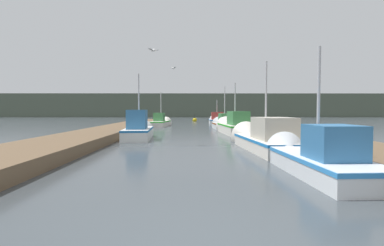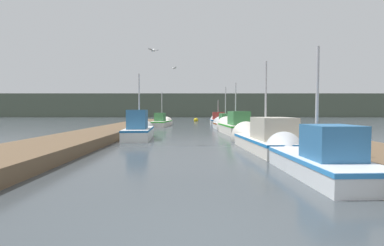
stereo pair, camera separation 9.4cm
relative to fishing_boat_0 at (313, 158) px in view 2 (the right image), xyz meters
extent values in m
cube|color=brown|center=(-8.65, 11.57, -0.17)|extent=(2.94, 40.00, 0.46)
cube|color=brown|center=(2.34, 11.57, -0.17)|extent=(2.94, 40.00, 0.46)
cube|color=#4C5647|center=(-3.15, 66.61, 2.25)|extent=(120.00, 16.00, 5.29)
cube|color=silver|center=(0.02, -0.44, -0.14)|extent=(1.59, 4.01, 0.51)
cube|color=#3082CF|center=(0.02, -0.44, 0.05)|extent=(1.62, 4.05, 0.10)
cone|color=silver|center=(-0.08, 1.90, -0.14)|extent=(1.38, 0.78, 1.35)
cube|color=#2D6699|center=(0.04, -0.93, 0.52)|extent=(1.12, 1.26, 0.80)
cylinder|color=#B2B2B7|center=(0.01, -0.14, 1.51)|extent=(0.08, 0.08, 2.78)
cube|color=silver|center=(-0.12, 4.27, -0.14)|extent=(2.04, 4.96, 0.52)
cube|color=blue|center=(-0.12, 4.27, 0.07)|extent=(2.07, 4.99, 0.10)
cone|color=silver|center=(-0.33, 7.24, -0.14)|extent=(1.68, 1.21, 1.60)
cube|color=#B2AD9E|center=(-0.07, 3.67, 0.55)|extent=(1.45, 1.97, 0.85)
cylinder|color=#B2B2B7|center=(-0.14, 4.64, 1.71)|extent=(0.08, 0.08, 3.16)
cube|color=silver|center=(-6.28, 9.25, -0.09)|extent=(1.66, 4.42, 0.62)
cube|color=#1B65A9|center=(-6.28, 9.25, 0.16)|extent=(1.69, 4.45, 0.10)
cone|color=silver|center=(-6.44, 11.88, -0.09)|extent=(1.38, 1.01, 1.33)
cube|color=#2D6699|center=(-6.24, 8.71, 0.74)|extent=(1.10, 1.74, 1.05)
cylinder|color=#B2B2B7|center=(-6.30, 9.57, 1.79)|extent=(0.08, 0.08, 3.14)
cube|color=silver|center=(-0.12, 12.87, -0.07)|extent=(2.11, 4.93, 0.66)
cube|color=green|center=(-0.12, 12.87, 0.20)|extent=(2.14, 4.96, 0.10)
cone|color=silver|center=(-0.34, 15.86, -0.07)|extent=(1.75, 1.31, 1.66)
cube|color=#387A42|center=(-0.07, 12.27, 0.71)|extent=(1.29, 2.07, 0.92)
cylinder|color=#B2B2B7|center=(-0.14, 13.23, 1.71)|extent=(0.08, 0.08, 2.92)
cube|color=silver|center=(-0.31, 17.63, -0.14)|extent=(1.97, 3.78, 0.51)
cube|color=#903F12|center=(-0.31, 17.63, 0.05)|extent=(2.00, 3.81, 0.10)
cone|color=silver|center=(-0.49, 19.79, -0.14)|extent=(1.64, 0.81, 1.59)
cube|color=#387A42|center=(-0.27, 17.17, 0.54)|extent=(1.24, 1.55, 0.85)
cylinder|color=#B2B2B7|center=(-0.33, 17.90, 1.68)|extent=(0.08, 0.08, 3.14)
cube|color=silver|center=(-6.31, 22.17, -0.12)|extent=(1.77, 4.62, 0.55)
cube|color=green|center=(-6.31, 22.17, 0.09)|extent=(1.80, 4.65, 0.10)
cone|color=silver|center=(-6.04, 24.82, -0.12)|extent=(1.33, 0.95, 1.25)
cube|color=#387A42|center=(-6.37, 21.61, 0.56)|extent=(1.05, 1.36, 0.81)
cylinder|color=#B2B2B7|center=(-6.27, 22.51, 1.59)|extent=(0.08, 0.08, 2.88)
cube|color=silver|center=(-0.15, 27.13, -0.12)|extent=(1.90, 3.71, 0.55)
cube|color=#186BB8|center=(-0.15, 27.13, 0.09)|extent=(1.93, 3.74, 0.10)
cone|color=silver|center=(-0.09, 29.38, -0.12)|extent=(1.72, 0.91, 1.70)
cube|color=#99332D|center=(-0.17, 26.67, 0.57)|extent=(1.37, 1.57, 0.84)
cylinder|color=#B2B2B7|center=(-0.15, 27.40, 1.28)|extent=(0.08, 0.08, 2.25)
cylinder|color=#473523|center=(-7.29, 27.05, 0.11)|extent=(0.21, 0.21, 1.01)
cylinder|color=silver|center=(-7.29, 27.05, 0.63)|extent=(0.24, 0.24, 0.04)
cylinder|color=#473523|center=(-7.22, 28.81, 0.07)|extent=(0.26, 0.26, 0.93)
cylinder|color=silver|center=(-7.22, 28.81, 0.55)|extent=(0.30, 0.30, 0.04)
sphere|color=gold|center=(-2.65, 35.09, -0.22)|extent=(0.64, 0.64, 0.64)
cylinder|color=black|center=(-2.65, 35.09, 0.35)|extent=(0.06, 0.06, 0.50)
ellipsoid|color=white|center=(-4.48, 13.18, 4.18)|extent=(0.31, 0.28, 0.12)
cube|color=gray|center=(-4.57, 13.29, 4.20)|extent=(0.26, 0.29, 0.07)
cube|color=gray|center=(-4.40, 13.07, 4.20)|extent=(0.26, 0.29, 0.07)
ellipsoid|color=white|center=(-5.02, 6.22, 4.04)|extent=(0.30, 0.30, 0.12)
cube|color=gray|center=(-4.93, 6.31, 4.06)|extent=(0.28, 0.28, 0.07)
cube|color=gray|center=(-5.12, 6.12, 4.06)|extent=(0.28, 0.28, 0.07)
camera|label=1|loc=(-3.31, -7.86, 1.27)|focal=28.00mm
camera|label=2|loc=(-3.22, -7.86, 1.27)|focal=28.00mm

